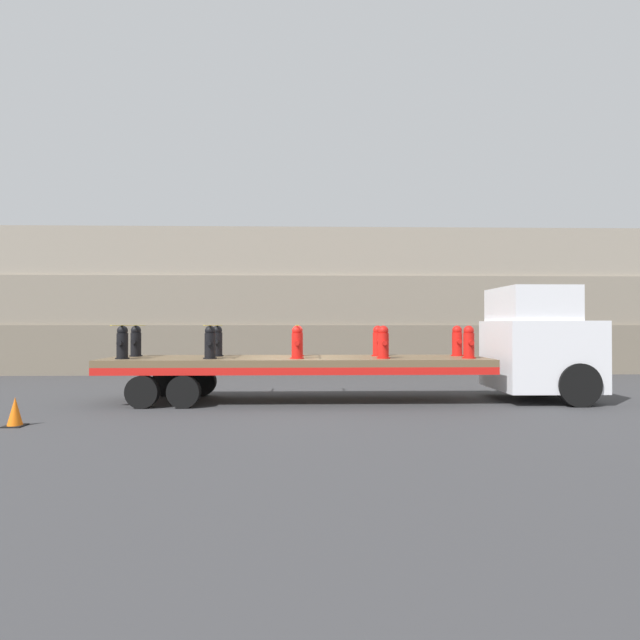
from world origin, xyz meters
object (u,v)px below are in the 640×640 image
(traffic_cone, at_px, (15,412))
(fire_hydrant_black_far_1, at_px, (217,341))
(fire_hydrant_red_far_2, at_px, (298,341))
(fire_hydrant_red_near_3, at_px, (383,342))
(fire_hydrant_red_near_4, at_px, (469,342))
(fire_hydrant_red_far_3, at_px, (378,341))
(flatbed_trailer, at_px, (280,365))
(fire_hydrant_red_near_2, at_px, (297,343))
(fire_hydrant_black_far_0, at_px, (136,341))
(truck_cab, at_px, (542,344))
(fire_hydrant_black_near_0, at_px, (122,343))
(fire_hydrant_red_far_4, at_px, (457,341))
(fire_hydrant_black_near_1, at_px, (210,343))

(traffic_cone, bearing_deg, fire_hydrant_black_far_1, 47.62)
(fire_hydrant_red_far_2, height_order, fire_hydrant_red_near_3, same)
(fire_hydrant_red_far_2, height_order, fire_hydrant_red_near_4, same)
(fire_hydrant_red_far_3, bearing_deg, fire_hydrant_red_far_2, 180.00)
(fire_hydrant_red_near_3, bearing_deg, fire_hydrant_black_far_1, 167.30)
(fire_hydrant_black_far_1, bearing_deg, flatbed_trailer, -15.85)
(fire_hydrant_red_near_3, relative_size, fire_hydrant_red_far_3, 1.00)
(fire_hydrant_black_far_1, height_order, fire_hydrant_red_far_3, same)
(fire_hydrant_red_near_2, bearing_deg, fire_hydrant_black_far_0, 167.30)
(fire_hydrant_black_far_1, bearing_deg, truck_cab, -3.25)
(fire_hydrant_black_near_0, xyz_separation_m, fire_hydrant_red_far_4, (9.52, 1.07, 0.00))
(fire_hydrant_red_near_2, bearing_deg, fire_hydrant_black_far_1, 155.74)
(truck_cab, height_order, fire_hydrant_red_near_3, truck_cab)
(fire_hydrant_black_far_1, bearing_deg, fire_hydrant_red_near_4, -8.54)
(fire_hydrant_red_far_4, bearing_deg, traffic_cone, -159.84)
(fire_hydrant_black_far_1, bearing_deg, fire_hydrant_black_far_0, 180.00)
(fire_hydrant_black_far_1, xyz_separation_m, fire_hydrant_red_near_2, (2.38, -1.07, 0.00))
(truck_cab, distance_m, fire_hydrant_red_far_2, 7.08)
(fire_hydrant_black_far_0, xyz_separation_m, fire_hydrant_red_far_3, (7.14, 0.00, 0.00))
(traffic_cone, bearing_deg, fire_hydrant_black_far_0, 72.86)
(fire_hydrant_black_near_0, bearing_deg, fire_hydrant_black_far_0, 90.00)
(flatbed_trailer, relative_size, fire_hydrant_black_far_1, 11.80)
(fire_hydrant_black_near_0, distance_m, fire_hydrant_red_far_3, 7.22)
(flatbed_trailer, distance_m, fire_hydrant_red_far_2, 0.97)
(fire_hydrant_black_far_1, bearing_deg, traffic_cone, -132.38)
(fire_hydrant_black_near_1, xyz_separation_m, fire_hydrant_red_far_2, (2.38, 1.07, 0.00))
(fire_hydrant_red_far_2, height_order, traffic_cone, fire_hydrant_red_far_2)
(truck_cab, xyz_separation_m, traffic_cone, (-13.04, -3.41, -1.32))
(truck_cab, bearing_deg, fire_hydrant_black_far_1, 176.75)
(fire_hydrant_red_near_2, bearing_deg, traffic_cone, -154.36)
(fire_hydrant_black_near_0, height_order, fire_hydrant_black_far_0, same)
(fire_hydrant_black_far_0, xyz_separation_m, fire_hydrant_red_far_2, (4.76, 0.00, 0.00))
(fire_hydrant_red_near_2, xyz_separation_m, traffic_cone, (-5.98, -2.87, -1.38))
(flatbed_trailer, relative_size, fire_hydrant_red_near_2, 11.80)
(fire_hydrant_black_far_0, distance_m, fire_hydrant_black_far_1, 2.38)
(fire_hydrant_black_near_0, height_order, fire_hydrant_red_near_3, same)
(fire_hydrant_black_near_1, distance_m, fire_hydrant_red_near_4, 7.14)
(fire_hydrant_black_far_0, height_order, fire_hydrant_red_near_3, same)
(fire_hydrant_red_near_4, height_order, fire_hydrant_red_far_4, same)
(flatbed_trailer, distance_m, fire_hydrant_black_near_0, 4.35)
(truck_cab, bearing_deg, fire_hydrant_black_near_1, -176.75)
(fire_hydrant_red_far_3, bearing_deg, fire_hydrant_black_near_0, -171.46)
(flatbed_trailer, bearing_deg, fire_hydrant_red_near_4, -5.83)
(fire_hydrant_black_far_0, bearing_deg, flatbed_trailer, -7.16)
(truck_cab, relative_size, fire_hydrant_black_near_1, 3.58)
(fire_hydrant_red_near_2, distance_m, fire_hydrant_red_near_4, 4.76)
(fire_hydrant_black_near_0, bearing_deg, fire_hydrant_red_near_4, 0.00)
(fire_hydrant_red_near_2, relative_size, fire_hydrant_red_near_4, 1.00)
(flatbed_trailer, distance_m, fire_hydrant_black_far_0, 4.35)
(truck_cab, bearing_deg, fire_hydrant_red_near_2, -175.66)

